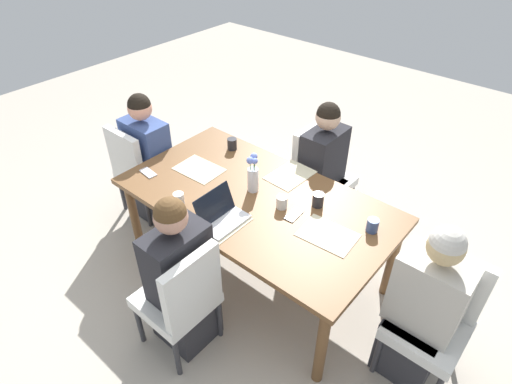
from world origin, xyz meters
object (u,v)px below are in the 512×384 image
object	(u,v)px
chair_head_left_left_near	(139,168)
person_head_right_left_far	(422,312)
coffee_mug_far_left	(282,202)
phone_black	(294,215)
chair_far_right_near	(318,171)
dining_table	(256,205)
laptop_near_left_mid	(221,216)
person_far_right_near	(322,174)
phone_silver	(148,173)
chair_near_left_mid	(182,297)
coffee_mug_centre_left	(179,199)
chair_head_right_left_far	(435,313)
coffee_mug_centre_right	(318,200)
person_head_left_left_near	(150,164)
coffee_mug_near_left	(232,144)
flower_vase	(253,175)
person_near_left_mid	(181,282)
coffee_mug_near_right	(373,225)

from	to	relation	value
chair_head_left_left_near	person_head_right_left_far	bearing A→B (deg)	2.53
coffee_mug_far_left	phone_black	bearing A→B (deg)	-7.28
chair_far_right_near	dining_table	bearing A→B (deg)	-87.85
laptop_near_left_mid	coffee_mug_far_left	distance (m)	0.44
person_head_right_left_far	person_far_right_near	size ratio (longest dim) A/B	1.00
phone_silver	chair_far_right_near	bearing A→B (deg)	-117.55
chair_near_left_mid	coffee_mug_centre_left	xyz separation A→B (m)	(-0.46, 0.42, 0.29)
chair_near_left_mid	laptop_near_left_mid	bearing A→B (deg)	103.12
chair_head_left_left_near	laptop_near_left_mid	size ratio (longest dim) A/B	2.81
person_head_right_left_far	person_far_right_near	distance (m)	1.49
chair_head_right_left_far	phone_black	distance (m)	1.06
chair_head_right_left_far	coffee_mug_centre_right	world-z (taller)	chair_head_right_left_far
person_head_left_left_near	chair_head_right_left_far	size ratio (longest dim) A/B	1.33
coffee_mug_near_left	person_head_left_left_near	bearing A→B (deg)	-146.90
laptop_near_left_mid	flower_vase	bearing A→B (deg)	98.89
laptop_near_left_mid	chair_head_left_left_near	bearing A→B (deg)	169.31
coffee_mug_far_left	person_head_left_left_near	bearing A→B (deg)	-177.31
coffee_mug_near_left	person_far_right_near	bearing A→B (deg)	35.55
chair_head_right_left_far	phone_black	bearing A→B (deg)	-176.60
person_head_right_left_far	person_near_left_mid	bearing A→B (deg)	-148.68
chair_far_right_near	coffee_mug_centre_left	bearing A→B (deg)	-104.49
coffee_mug_centre_left	flower_vase	bearing A→B (deg)	57.75
person_head_right_left_far	person_far_right_near	bearing A→B (deg)	146.72
coffee_mug_near_right	person_far_right_near	bearing A→B (deg)	141.60
chair_near_left_mid	chair_far_right_near	bearing A→B (deg)	94.40
person_head_left_left_near	person_near_left_mid	xyz separation A→B (m)	(1.24, -0.73, 0.00)
coffee_mug_near_left	coffee_mug_near_right	xyz separation A→B (m)	(1.39, -0.16, -0.00)
chair_head_right_left_far	dining_table	bearing A→B (deg)	-176.66
person_far_right_near	coffee_mug_near_right	bearing A→B (deg)	-38.40
dining_table	coffee_mug_far_left	distance (m)	0.24
flower_vase	coffee_mug_near_left	size ratio (longest dim) A/B	3.04
person_near_left_mid	coffee_mug_near_left	bearing A→B (deg)	117.96
dining_table	coffee_mug_far_left	world-z (taller)	coffee_mug_far_left
person_far_right_near	coffee_mug_far_left	xyz separation A→B (m)	(0.17, -0.79, 0.26)
person_far_right_near	phone_silver	distance (m)	1.45
dining_table	phone_black	size ratio (longest dim) A/B	13.22
dining_table	coffee_mug_centre_right	distance (m)	0.46
person_near_left_mid	chair_head_right_left_far	bearing A→B (deg)	32.51
chair_head_left_left_near	chair_head_right_left_far	world-z (taller)	same
laptop_near_left_mid	coffee_mug_centre_right	size ratio (longest dim) A/B	3.17
person_head_right_left_far	coffee_mug_near_left	distance (m)	1.93
chair_head_left_left_near	flower_vase	bearing A→B (deg)	7.82
coffee_mug_centre_right	coffee_mug_centre_left	bearing A→B (deg)	-140.74
person_far_right_near	coffee_mug_centre_left	size ratio (longest dim) A/B	13.53
coffee_mug_centre_right	phone_silver	world-z (taller)	coffee_mug_centre_right
laptop_near_left_mid	coffee_mug_far_left	bearing A→B (deg)	59.83
person_head_right_left_far	phone_black	size ratio (longest dim) A/B	7.97
person_head_left_left_near	chair_near_left_mid	xyz separation A→B (m)	(1.31, -0.79, -0.03)
chair_head_left_left_near	chair_near_left_mid	size ratio (longest dim) A/B	1.00
coffee_mug_centre_left	coffee_mug_far_left	xyz separation A→B (m)	(0.57, 0.44, 0.00)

